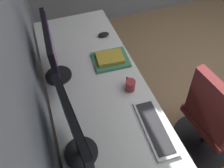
{
  "coord_description": "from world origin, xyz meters",
  "views": [
    {
      "loc": [
        -0.66,
        1.85,
        1.95
      ],
      "look_at": [
        0.11,
        1.58,
        0.95
      ],
      "focal_mm": 33.89,
      "sensor_mm": 36.0,
      "label": 1
    }
  ],
  "objects": [
    {
      "name": "book_stack_near",
      "position": [
        0.51,
        1.45,
        0.75
      ],
      "size": [
        0.25,
        0.3,
        0.05
      ],
      "color": "#3D8456",
      "rests_on": "desk"
    },
    {
      "name": "monitor_primary",
      "position": [
        -0.16,
        1.86,
        0.99
      ],
      "size": [
        0.47,
        0.2,
        0.46
      ],
      "color": "black",
      "rests_on": "desk"
    },
    {
      "name": "mouse_main",
      "position": [
        0.84,
        1.4,
        0.75
      ],
      "size": [
        0.06,
        0.1,
        0.03
      ],
      "primitive_type": "ellipsoid",
      "color": "black",
      "rests_on": "desk"
    },
    {
      "name": "office_chair",
      "position": [
        -0.15,
        0.83,
        0.46
      ],
      "size": [
        0.56,
        0.57,
        0.97
      ],
      "color": "maroon",
      "rests_on": "ground"
    },
    {
      "name": "wall_back",
      "position": [
        0.0,
        2.05,
        1.3
      ],
      "size": [
        4.82,
        0.1,
        2.6
      ],
      "primitive_type": "cube",
      "color": "#8C939E",
      "rests_on": "ground"
    },
    {
      "name": "keyboard_main",
      "position": [
        -0.16,
        1.39,
        0.74
      ],
      "size": [
        0.43,
        0.16,
        0.02
      ],
      "color": "silver",
      "rests_on": "desk"
    },
    {
      "name": "coffee_mug",
      "position": [
        0.19,
        1.41,
        0.77
      ],
      "size": [
        0.11,
        0.07,
        0.09
      ],
      "color": "#A53338",
      "rests_on": "desk"
    },
    {
      "name": "monitor_secondary",
      "position": [
        0.49,
        1.87,
        0.98
      ],
      "size": [
        0.49,
        0.2,
        0.44
      ],
      "color": "black",
      "rests_on": "desk"
    },
    {
      "name": "desk",
      "position": [
        0.11,
        1.63,
        0.67
      ],
      "size": [
        2.3,
        0.71,
        0.73
      ],
      "color": "white",
      "rests_on": "ground"
    }
  ]
}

